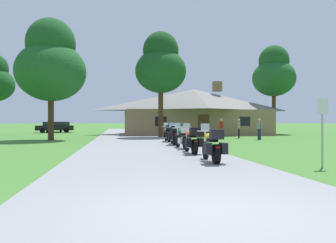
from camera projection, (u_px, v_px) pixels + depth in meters
ground_plane at (137, 141)px, 24.84m from camera, size 500.00×500.00×0.00m
asphalt_driveway at (138, 142)px, 22.86m from camera, size 6.40×80.00×0.06m
motorcycle_yellow_nearest_to_camera at (212, 146)px, 11.10m from camera, size 0.73×2.08×1.30m
motorcycle_orange_second_in_row at (192, 141)px, 14.16m from camera, size 0.73×2.08×1.30m
motorcycle_green_third_in_row at (182, 137)px, 16.85m from camera, size 0.68×2.08×1.30m
motorcycle_black_fourth_in_row at (174, 135)px, 19.49m from camera, size 0.76×2.08×1.30m
motorcycle_silver_farthest_in_row at (168, 134)px, 22.48m from camera, size 0.72×2.08×1.30m
stone_lodge at (194, 111)px, 36.63m from camera, size 15.94×9.35×5.91m
bystander_tan_shirt_near_lodge at (239, 127)px, 28.46m from camera, size 0.34×0.52×1.67m
bystander_red_shirt_beside_signpost at (221, 127)px, 27.93m from camera, size 0.26×0.55×1.69m
bystander_gray_shirt_by_tree at (259, 128)px, 25.97m from camera, size 0.34×0.52×1.67m
metal_signpost_roadside at (322, 124)px, 10.19m from camera, size 0.36×0.06×2.14m
tree_right_of_lodge at (274, 73)px, 38.02m from camera, size 4.89×4.89×10.22m
tree_by_lodge_front at (161, 65)px, 29.32m from camera, size 4.53×4.53×9.41m
tree_left_near at (51, 64)px, 25.30m from camera, size 5.30×5.30×9.35m
parked_black_suv_far_left at (55, 127)px, 42.18m from camera, size 4.87×2.71×1.40m
parked_navy_sedan_far_left at (54, 127)px, 44.80m from camera, size 2.44×4.43×1.20m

